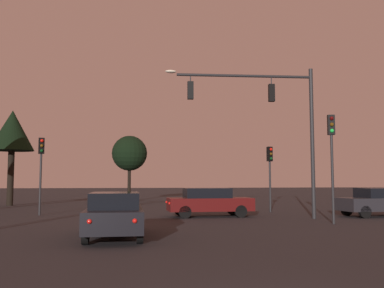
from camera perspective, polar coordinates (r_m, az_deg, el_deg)
The scene contains 10 objects.
ground_plane at distance 29.76m, azimuth -4.98°, elevation -8.53°, with size 168.00×168.00×0.00m, color #262326.
traffic_signal_mast_arm at distance 22.44m, azimuth 10.40°, elevation 4.15°, with size 7.62×0.74×7.70m.
traffic_light_corner_left at distance 25.54m, azimuth -19.31°, elevation -2.03°, with size 0.36×0.38×4.31m.
traffic_light_corner_right at distance 26.97m, azimuth 10.26°, elevation -2.80°, with size 0.37×0.39×4.00m.
traffic_light_median at distance 20.31m, azimuth 17.98°, elevation -0.37°, with size 0.35×0.38×4.87m.
car_nearside_lane at distance 14.97m, azimuth -10.17°, elevation -9.07°, with size 1.84×4.66×1.52m.
car_crossing_left at distance 23.20m, azimuth 2.28°, elevation -7.62°, with size 4.58×1.90×1.52m.
car_crossing_right at distance 25.36m, azimuth 23.39°, elevation -6.99°, with size 4.28×2.13×1.52m.
tree_behind_sign at distance 36.22m, azimuth -22.66°, elevation 1.52°, with size 3.34×3.34×7.37m.
tree_left_far at distance 40.88m, azimuth -8.25°, elevation -1.25°, with size 3.29×3.29×6.12m.
Camera 1 is at (-1.87, -5.14, 1.92)m, focal length 40.38 mm.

